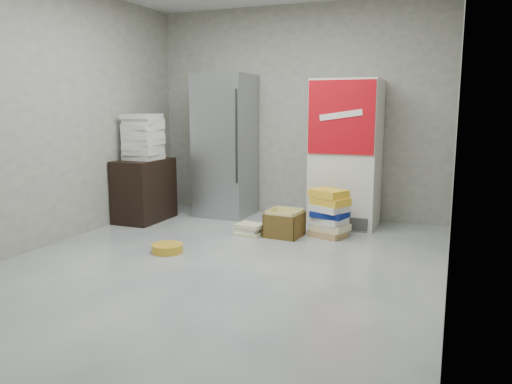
{
  "coord_description": "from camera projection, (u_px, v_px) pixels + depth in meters",
  "views": [
    {
      "loc": [
        2.0,
        -4.01,
        1.46
      ],
      "look_at": [
        0.12,
        0.7,
        0.6
      ],
      "focal_mm": 35.0,
      "sensor_mm": 36.0,
      "label": 1
    }
  ],
  "objects": [
    {
      "name": "ground",
      "position": [
        217.0,
        266.0,
        4.65
      ],
      "size": [
        5.0,
        5.0,
        0.0
      ],
      "primitive_type": "plane",
      "color": "beige",
      "rests_on": "ground"
    },
    {
      "name": "phonebook_stack_main",
      "position": [
        329.0,
        213.0,
        5.67
      ],
      "size": [
        0.49,
        0.45,
        0.55
      ],
      "rotation": [
        0.0,
        0.0,
        -0.32
      ],
      "color": "tan",
      "rests_on": "ground"
    },
    {
      "name": "phonebook_stack_side",
      "position": [
        249.0,
        229.0,
        5.78
      ],
      "size": [
        0.37,
        0.3,
        0.14
      ],
      "rotation": [
        0.0,
        0.0,
        -0.1
      ],
      "color": "beige",
      "rests_on": "ground"
    },
    {
      "name": "supply_box_stack",
      "position": [
        143.0,
        137.0,
        6.37
      ],
      "size": [
        0.44,
        0.44,
        0.58
      ],
      "color": "white",
      "rests_on": "wood_shelf"
    },
    {
      "name": "coke_cooler",
      "position": [
        346.0,
        153.0,
        6.17
      ],
      "size": [
        0.8,
        0.73,
        1.8
      ],
      "color": "silver",
      "rests_on": "ground"
    },
    {
      "name": "wood_shelf",
      "position": [
        144.0,
        190.0,
        6.49
      ],
      "size": [
        0.5,
        0.8,
        0.8
      ],
      "primitive_type": "cube",
      "color": "black",
      "rests_on": "ground"
    },
    {
      "name": "steel_fridge",
      "position": [
        226.0,
        146.0,
        6.77
      ],
      "size": [
        0.7,
        0.72,
        1.9
      ],
      "color": "#97989E",
      "rests_on": "ground"
    },
    {
      "name": "room_shell",
      "position": [
        214.0,
        69.0,
        4.35
      ],
      "size": [
        4.04,
        5.04,
        2.82
      ],
      "color": "#AAA699",
      "rests_on": "ground"
    },
    {
      "name": "cardboard_box",
      "position": [
        284.0,
        225.0,
        5.73
      ],
      "size": [
        0.41,
        0.41,
        0.31
      ],
      "rotation": [
        0.0,
        0.0,
        -0.07
      ],
      "color": "yellow",
      "rests_on": "ground"
    },
    {
      "name": "bucket_lid",
      "position": [
        167.0,
        248.0,
        5.09
      ],
      "size": [
        0.34,
        0.34,
        0.09
      ],
      "primitive_type": "cylinder",
      "rotation": [
        0.0,
        0.0,
        0.06
      ],
      "color": "gold",
      "rests_on": "ground"
    }
  ]
}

